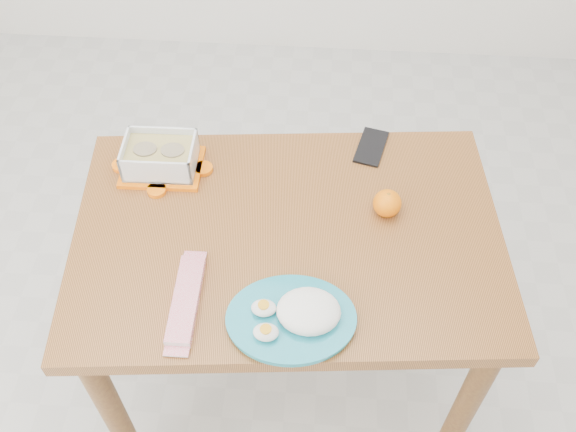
# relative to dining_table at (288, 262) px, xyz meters

# --- Properties ---
(ground) EXTENTS (3.50, 3.50, 0.00)m
(ground) POSITION_rel_dining_table_xyz_m (-0.20, 0.03, -0.63)
(ground) COLOR #B7B7B2
(ground) RESTS_ON ground
(dining_table) EXTENTS (1.08, 0.77, 0.75)m
(dining_table) POSITION_rel_dining_table_xyz_m (0.00, 0.00, 0.00)
(dining_table) COLOR #9D5E2C
(dining_table) RESTS_ON ground
(food_container) EXTENTS (0.21, 0.16, 0.09)m
(food_container) POSITION_rel_dining_table_xyz_m (-0.34, 0.18, 0.16)
(food_container) COLOR orange
(food_container) RESTS_ON dining_table
(orange_fruit) EXTENTS (0.07, 0.07, 0.07)m
(orange_fruit) POSITION_rel_dining_table_xyz_m (0.23, 0.08, 0.16)
(orange_fruit) COLOR orange
(orange_fruit) RESTS_ON dining_table
(rice_plate) EXTENTS (0.30, 0.30, 0.07)m
(rice_plate) POSITION_rel_dining_table_xyz_m (0.04, -0.24, 0.15)
(rice_plate) COLOR teal
(rice_plate) RESTS_ON dining_table
(candy_bar) EXTENTS (0.06, 0.22, 0.02)m
(candy_bar) POSITION_rel_dining_table_xyz_m (-0.21, -0.21, 0.13)
(candy_bar) COLOR red
(candy_bar) RESTS_ON dining_table
(smartphone) EXTENTS (0.10, 0.15, 0.01)m
(smartphone) POSITION_rel_dining_table_xyz_m (0.20, 0.30, 0.12)
(smartphone) COLOR black
(smartphone) RESTS_ON dining_table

